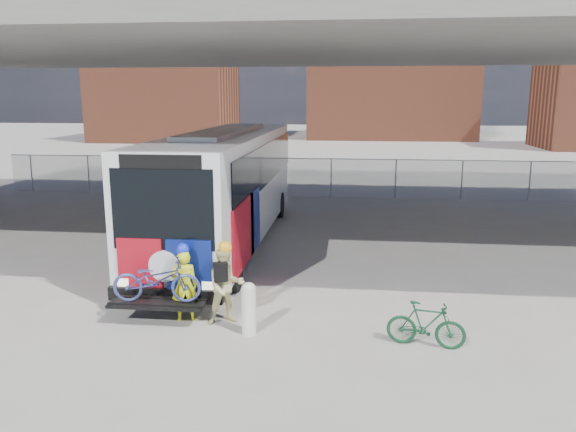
% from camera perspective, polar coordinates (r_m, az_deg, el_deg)
% --- Properties ---
extents(ground, '(160.00, 160.00, 0.00)m').
position_cam_1_polar(ground, '(15.16, -1.27, -5.96)').
color(ground, '#9E9991').
rests_on(ground, ground).
extents(bus, '(2.67, 12.95, 3.69)m').
position_cam_1_polar(bus, '(17.92, -6.35, 3.71)').
color(bus, silver).
rests_on(bus, ground).
extents(overpass, '(40.00, 16.00, 7.95)m').
position_cam_1_polar(overpass, '(18.47, 0.40, 17.84)').
color(overpass, '#605E59').
rests_on(overpass, ground).
extents(chainlink_fence, '(30.00, 0.06, 30.00)m').
position_cam_1_polar(chainlink_fence, '(26.55, 2.25, 5.01)').
color(chainlink_fence, gray).
rests_on(chainlink_fence, ground).
extents(brick_buildings, '(54.00, 22.00, 12.00)m').
position_cam_1_polar(brick_buildings, '(62.51, 6.04, 12.71)').
color(brick_buildings, brown).
rests_on(brick_buildings, ground).
extents(smokestack, '(2.20, 2.20, 25.00)m').
position_cam_1_polar(smokestack, '(70.74, 17.17, 17.93)').
color(smokestack, brown).
rests_on(smokestack, ground).
extents(bollard, '(0.28, 0.28, 1.09)m').
position_cam_1_polar(bollard, '(11.38, -4.01, -9.15)').
color(bollard, white).
rests_on(bollard, ground).
extents(cyclist_hivis, '(0.65, 0.53, 1.70)m').
position_cam_1_polar(cyclist_hivis, '(12.14, -10.50, -6.75)').
color(cyclist_hivis, '#F9FF1A').
rests_on(cyclist_hivis, ground).
extents(cyclist_tan, '(0.97, 0.89, 1.79)m').
position_cam_1_polar(cyclist_tan, '(11.85, -6.34, -6.95)').
color(cyclist_tan, '#D6CB89').
rests_on(cyclist_tan, ground).
extents(bike_parked, '(1.54, 0.69, 0.89)m').
position_cam_1_polar(bike_parked, '(11.17, 13.85, -10.66)').
color(bike_parked, '#154227').
rests_on(bike_parked, ground).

